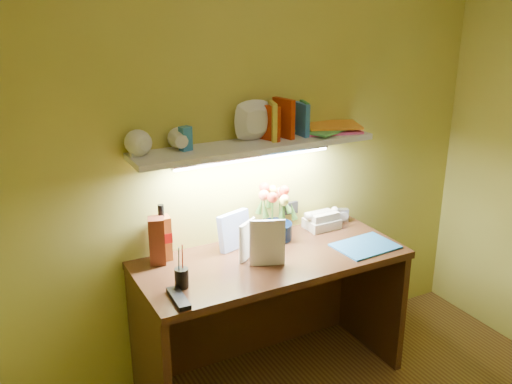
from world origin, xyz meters
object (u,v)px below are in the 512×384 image
flower_bouquet (276,212)px  desk_clock (342,215)px  desk (271,320)px  telephone (322,219)px  whisky_bottle (162,232)px

flower_bouquet → desk_clock: 0.48m
desk → flower_bouquet: 0.58m
desk → telephone: size_ratio=7.47×
flower_bouquet → whisky_bottle: 0.64m
desk → flower_bouquet: flower_bouquet is taller
flower_bouquet → telephone: 0.32m
desk_clock → flower_bouquet: bearing=-151.4°
desk → telephone: 0.65m
telephone → whisky_bottle: 0.95m
telephone → desk: bearing=-156.9°
flower_bouquet → telephone: flower_bouquet is taller
telephone → desk_clock: size_ratio=2.40×
telephone → whisky_bottle: whisky_bottle is taller
desk → whisky_bottle: 0.76m
desk → whisky_bottle: (-0.50, 0.24, 0.52)m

